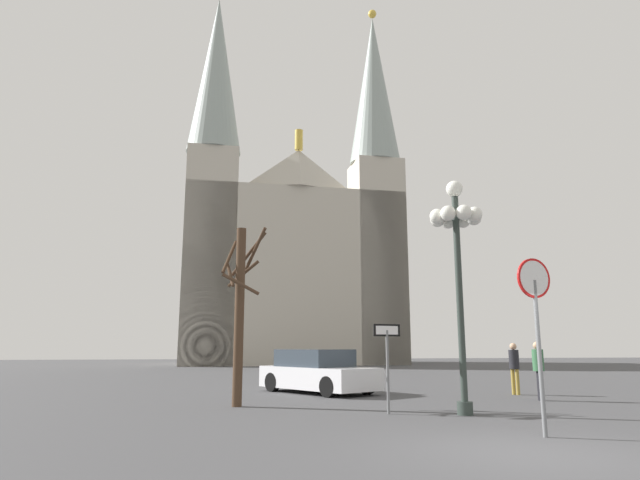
% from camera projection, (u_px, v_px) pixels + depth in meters
% --- Properties ---
extents(ground_plane, '(120.00, 120.00, 0.00)m').
position_uv_depth(ground_plane, '(535.00, 454.00, 7.97)').
color(ground_plane, '#424244').
extents(cathedral, '(19.28, 12.63, 33.39)m').
position_uv_depth(cathedral, '(291.00, 249.00, 49.43)').
color(cathedral, '#BCB5A5').
rests_on(cathedral, ground).
extents(stop_sign, '(0.72, 0.19, 3.14)m').
position_uv_depth(stop_sign, '(536.00, 311.00, 9.86)').
color(stop_sign, slate).
rests_on(stop_sign, ground).
extents(one_way_arrow_sign, '(0.71, 0.24, 2.07)m').
position_uv_depth(one_way_arrow_sign, '(387.00, 353.00, 12.94)').
color(one_way_arrow_sign, slate).
rests_on(one_way_arrow_sign, ground).
extents(street_lamp, '(1.32, 1.32, 5.57)m').
position_uv_depth(street_lamp, '(457.00, 241.00, 13.25)').
color(street_lamp, '#2D3833').
rests_on(street_lamp, ground).
extents(bare_tree, '(1.25, 1.26, 4.78)m').
position_uv_depth(bare_tree, '(240.00, 307.00, 14.73)').
color(bare_tree, '#473323').
rests_on(bare_tree, ground).
extents(parked_car_near_white, '(3.84, 4.64, 1.44)m').
position_uv_depth(parked_car_near_white, '(317.00, 372.00, 18.53)').
color(parked_car_near_white, silver).
rests_on(parked_car_near_white, ground).
extents(pedestrian_walking, '(0.32, 0.32, 1.68)m').
position_uv_depth(pedestrian_walking, '(538.00, 365.00, 15.98)').
color(pedestrian_walking, black).
rests_on(pedestrian_walking, ground).
extents(pedestrian_standing, '(0.32, 0.32, 1.65)m').
position_uv_depth(pedestrian_standing, '(514.00, 363.00, 17.85)').
color(pedestrian_standing, olive).
rests_on(pedestrian_standing, ground).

